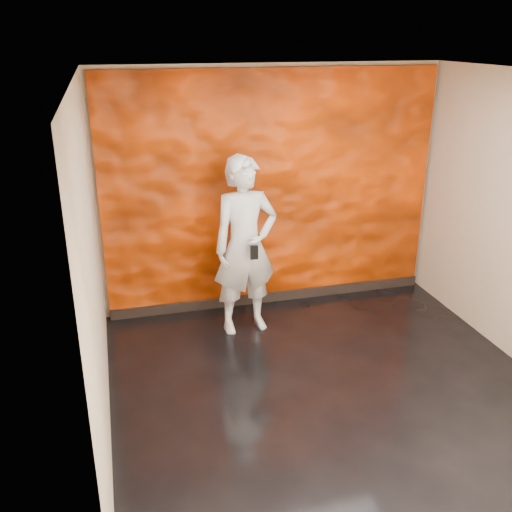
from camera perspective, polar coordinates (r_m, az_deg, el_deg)
name	(u,v)px	position (r m, az deg, el deg)	size (l,w,h in m)	color
room	(338,248)	(4.87, 8.17, 0.75)	(4.02, 4.02, 2.81)	black
feature_wall	(273,192)	(6.63, 1.66, 6.41)	(3.90, 0.06, 2.75)	#FE4500
baseboard	(272,297)	(7.05, 1.64, -4.08)	(3.90, 0.04, 0.12)	black
man	(245,246)	(6.07, -1.08, 0.98)	(0.71, 0.47, 1.95)	#ACB2BC
phone	(254,252)	(5.82, -0.18, 0.36)	(0.08, 0.02, 0.15)	black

